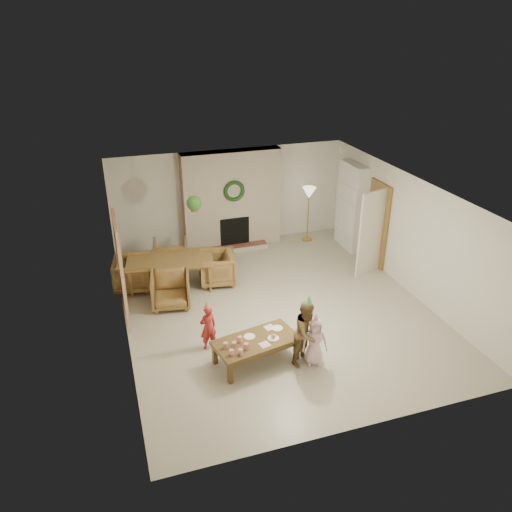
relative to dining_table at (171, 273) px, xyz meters
name	(u,v)px	position (x,y,z in m)	size (l,w,h in m)	color
floor	(276,308)	(1.89, -1.59, -0.33)	(7.00, 7.00, 0.00)	#B7B29E
ceiling	(278,192)	(1.89, -1.59, 2.17)	(7.00, 7.00, 0.00)	white
wall_back	(230,197)	(1.89, 1.91, 0.92)	(7.00, 7.00, 0.00)	silver
wall_front	(366,359)	(1.89, -5.09, 0.92)	(7.00, 7.00, 0.00)	silver
wall_left	(120,276)	(-1.11, -1.59, 0.92)	(7.00, 7.00, 0.00)	silver
wall_right	(409,234)	(4.89, -1.59, 0.92)	(7.00, 7.00, 0.00)	silver
fireplace_mass	(232,200)	(1.89, 1.71, 0.92)	(2.50, 0.40, 2.50)	#581917
fireplace_hearth	(237,248)	(1.89, 1.36, -0.27)	(1.60, 0.30, 0.12)	maroon
fireplace_firebox	(234,231)	(1.89, 1.53, 0.12)	(0.75, 0.12, 0.75)	black
fireplace_wreath	(234,191)	(1.89, 1.48, 1.22)	(0.54, 0.54, 0.10)	#153916
floor_lamp_base	(307,239)	(3.88, 1.41, -0.31)	(0.27, 0.27, 0.03)	gold
floor_lamp_post	(308,216)	(3.88, 1.41, 0.36)	(0.03, 0.03, 1.32)	gold
floor_lamp_shade	(309,193)	(3.88, 1.41, 1.00)	(0.35, 0.35, 0.29)	beige
bookshelf_carcass	(351,206)	(4.73, 0.71, 0.77)	(0.30, 1.00, 2.20)	white
bookshelf_shelf_a	(348,230)	(4.71, 0.71, 0.12)	(0.30, 0.92, 0.03)	white
bookshelf_shelf_b	(349,216)	(4.71, 0.71, 0.52)	(0.30, 0.92, 0.03)	white
bookshelf_shelf_c	(351,201)	(4.71, 0.71, 0.92)	(0.30, 0.92, 0.03)	white
bookshelf_shelf_d	(352,185)	(4.71, 0.71, 1.32)	(0.30, 0.92, 0.03)	white
books_row_lower	(351,227)	(4.69, 0.56, 0.26)	(0.20, 0.40, 0.24)	#A31E2E
books_row_mid	(348,210)	(4.69, 0.76, 0.66)	(0.20, 0.44, 0.24)	navy
books_row_upper	(352,197)	(4.69, 0.61, 1.05)	(0.20, 0.36, 0.22)	#BF8529
door_frame	(377,224)	(4.85, -0.39, 0.69)	(0.05, 0.86, 2.04)	olive
door_leaf	(371,233)	(4.47, -0.77, 0.67)	(0.05, 0.80, 2.00)	beige
curtain_panel	(121,270)	(-1.07, -1.39, 0.92)	(0.06, 1.20, 2.00)	beige
dining_table	(171,273)	(0.00, 0.00, 0.00)	(1.86, 1.04, 0.66)	olive
dining_chair_near	(171,290)	(-0.13, -0.81, 0.03)	(0.77, 0.80, 0.72)	olive
dining_chair_far	(171,255)	(0.13, 0.81, 0.03)	(0.77, 0.80, 0.72)	olive
dining_chair_left	(133,274)	(-0.81, 0.13, 0.03)	(0.77, 0.80, 0.72)	olive
dining_chair_right	(217,268)	(1.01, -0.16, 0.03)	(0.77, 0.80, 0.72)	olive
hanging_plant_cord	(194,193)	(0.59, -0.09, 1.82)	(0.01, 0.01, 0.70)	tan
hanging_plant_pot	(194,208)	(0.59, -0.09, 1.47)	(0.16, 0.16, 0.12)	#983B31
hanging_plant_foliage	(194,203)	(0.59, -0.09, 1.59)	(0.32, 0.32, 0.32)	#26531B
coffee_table_top	(256,341)	(0.97, -3.13, 0.08)	(1.44, 0.72, 0.07)	brown
coffee_table_apron	(256,345)	(0.97, -3.13, 0.00)	(1.33, 0.61, 0.09)	brown
coffee_leg_fl	(230,373)	(0.39, -3.55, -0.14)	(0.08, 0.08, 0.38)	brown
coffee_leg_fr	(297,349)	(1.67, -3.28, -0.14)	(0.08, 0.08, 0.38)	brown
coffee_leg_bl	(215,354)	(0.27, -2.97, -0.14)	(0.08, 0.08, 0.38)	brown
coffee_leg_br	(279,333)	(1.55, -2.70, -0.14)	(0.08, 0.08, 0.38)	brown
cup_a	(232,352)	(0.46, -3.40, 0.17)	(0.08, 0.08, 0.10)	white
cup_b	(226,345)	(0.41, -3.19, 0.17)	(0.08, 0.08, 0.10)	white
cup_c	(241,352)	(0.60, -3.43, 0.17)	(0.08, 0.08, 0.10)	white
cup_d	(234,345)	(0.55, -3.21, 0.17)	(0.08, 0.08, 0.10)	white
cup_e	(246,346)	(0.73, -3.31, 0.17)	(0.08, 0.08, 0.10)	white
cup_f	(240,339)	(0.69, -3.09, 0.17)	(0.08, 0.08, 0.10)	white
plate_a	(250,336)	(0.88, -3.01, 0.12)	(0.20, 0.20, 0.01)	white
plate_b	(273,338)	(1.26, -3.18, 0.12)	(0.20, 0.20, 0.01)	white
plate_c	(277,328)	(1.43, -2.92, 0.12)	(0.20, 0.20, 0.01)	white
food_scoop	(273,336)	(1.26, -3.18, 0.16)	(0.08, 0.08, 0.08)	tan
napkin_left	(265,345)	(1.06, -3.31, 0.12)	(0.17, 0.17, 0.01)	beige
napkin_right	(269,327)	(1.30, -2.85, 0.12)	(0.17, 0.17, 0.01)	beige
child_red	(208,327)	(0.27, -2.50, 0.11)	(0.32, 0.21, 0.87)	#AA2724
party_hat_red	(207,305)	(0.27, -2.50, 0.58)	(0.12, 0.12, 0.17)	gold
child_plaid	(307,332)	(1.79, -3.39, 0.27)	(0.58, 0.45, 1.19)	#9C3E2A
party_hat_plaid	(309,300)	(1.79, -3.39, 0.90)	(0.14, 0.14, 0.19)	#53C374
child_pink	(315,341)	(1.90, -3.48, 0.12)	(0.44, 0.28, 0.89)	#F8C7D4
party_hat_pink	(316,318)	(1.90, -3.48, 0.60)	(0.12, 0.12, 0.16)	#B8B7BF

